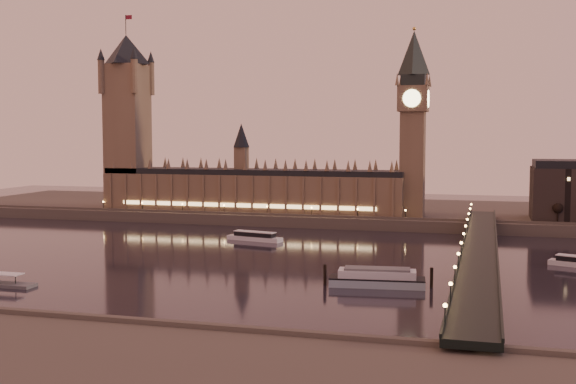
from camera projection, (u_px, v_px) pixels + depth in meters
The scene contains 9 objects.
ground at pixel (250, 259), 299.45m from camera, with size 700.00×700.00×0.00m, color black.
far_embankment at pixel (380, 212), 449.60m from camera, with size 560.00×130.00×6.00m, color #423D35.
palace_of_westminster at pixel (251, 185), 424.61m from camera, with size 180.00×26.62×52.00m.
victoria_tower at pixel (127, 111), 442.46m from camera, with size 31.68×31.68×118.00m.
big_ben at pixel (413, 112), 396.03m from camera, with size 17.68×17.68×104.00m.
westminster_bridge at pixel (478, 256), 274.48m from camera, with size 13.20×260.00×15.30m.
bare_tree_0 at pixel (559, 207), 368.14m from camera, with size 5.69×5.69×11.57m.
cruise_boat_a at pixel (255, 237), 350.70m from camera, with size 29.01×12.15×4.54m.
moored_barge at pixel (377, 278), 245.13m from camera, with size 37.07×12.49×6.83m.
Camera 1 is at (94.65, -281.15, 51.80)m, focal length 45.00 mm.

